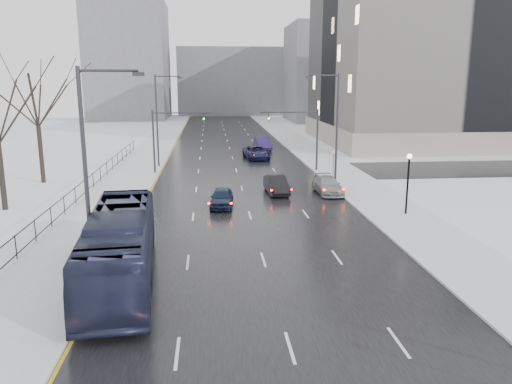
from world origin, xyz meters
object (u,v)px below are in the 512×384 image
object	(u,v)px
streetlight_r_mid	(335,124)
sedan_right_cross	(256,152)
mast_signal_right	(307,132)
tree_park_e	(44,184)
bus	(120,247)
sedan_right_far	(328,185)
sedan_right_distant	(263,143)
streetlight_l_near	(90,165)
lamppost_r_mid	(408,175)
no_uturn_sign	(334,155)
streetlight_l_far	(159,116)
sedan_center_near	(222,198)
tree_park_d	(6,211)
sedan_right_near	(276,185)
mast_signal_left	(164,134)

from	to	relation	value
streetlight_r_mid	sedan_right_cross	world-z (taller)	streetlight_r_mid
sedan_right_cross	mast_signal_right	bearing A→B (deg)	-70.30
tree_park_e	bus	distance (m)	26.81
mast_signal_right	sedan_right_far	world-z (taller)	mast_signal_right
tree_park_e	sedan_right_far	distance (m)	26.15
streetlight_r_mid	sedan_right_distant	size ratio (longest dim) A/B	1.92
streetlight_l_near	lamppost_r_mid	bearing A→B (deg)	27.55
mast_signal_right	no_uturn_sign	world-z (taller)	mast_signal_right
no_uturn_sign	streetlight_l_far	bearing A→B (deg)	155.27
sedan_center_near	streetlight_r_mid	bearing A→B (deg)	37.06
sedan_center_near	sedan_right_cross	xyz separation A→B (m)	(4.79, 23.23, 0.08)
sedan_right_cross	no_uturn_sign	bearing A→B (deg)	-70.75
mast_signal_right	tree_park_d	bearing A→B (deg)	-150.88
bus	sedan_right_near	bearing A→B (deg)	56.37
mast_signal_left	streetlight_l_far	bearing A→B (deg)	101.87
streetlight_l_far	no_uturn_sign	bearing A→B (deg)	-24.73
sedan_center_near	mast_signal_left	bearing A→B (deg)	115.58
sedan_right_far	mast_signal_right	bearing A→B (deg)	87.02
lamppost_r_mid	sedan_right_cross	distance (m)	28.18
tree_park_d	sedan_right_far	size ratio (longest dim) A/B	2.61
streetlight_l_near	bus	size ratio (longest dim) A/B	0.81
lamppost_r_mid	mast_signal_left	xyz separation A→B (m)	(-18.33, 18.00, 1.16)
streetlight_r_mid	mast_signal_right	size ratio (longest dim) A/B	1.54
streetlight_r_mid	sedan_right_cross	size ratio (longest dim) A/B	1.78
tree_park_e	mast_signal_right	bearing A→B (deg)	8.90
mast_signal_right	sedan_right_cross	distance (m)	10.48
streetlight_l_near	sedan_right_distant	bearing A→B (deg)	74.34
lamppost_r_mid	mast_signal_left	distance (m)	25.71
tree_park_d	streetlight_r_mid	bearing A→B (deg)	13.01
mast_signal_right	bus	distance (m)	31.80
sedan_center_near	no_uturn_sign	bearing A→B (deg)	47.83
sedan_right_cross	sedan_right_distant	world-z (taller)	sedan_right_distant
sedan_right_near	sedan_right_far	world-z (taller)	sedan_right_near
mast_signal_right	no_uturn_sign	distance (m)	4.77
streetlight_l_near	mast_signal_right	size ratio (longest dim) A/B	1.54
sedan_right_near	tree_park_d	bearing A→B (deg)	-173.02
sedan_center_near	sedan_right_near	size ratio (longest dim) A/B	0.91
bus	mast_signal_right	bearing A→B (deg)	57.97
streetlight_r_mid	streetlight_l_far	bearing A→B (deg)	143.70
tree_park_d	mast_signal_right	world-z (taller)	mast_signal_right
streetlight_r_mid	sedan_center_near	xyz separation A→B (m)	(-10.09, -6.34, -4.88)
no_uturn_sign	sedan_right_far	distance (m)	7.10
streetlight_l_near	lamppost_r_mid	world-z (taller)	streetlight_l_near
no_uturn_sign	bus	size ratio (longest dim) A/B	0.22
streetlight_l_far	sedan_center_near	distance (m)	19.98
tree_park_e	streetlight_l_near	xyz separation A→B (m)	(10.03, -24.00, 5.62)
tree_park_e	streetlight_r_mid	xyz separation A→B (m)	(26.37, -4.00, 5.62)
no_uturn_sign	sedan_right_cross	xyz separation A→B (m)	(-6.33, 12.89, -1.48)
lamppost_r_mid	streetlight_l_far	bearing A→B (deg)	131.06
sedan_center_near	lamppost_r_mid	bearing A→B (deg)	-10.91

